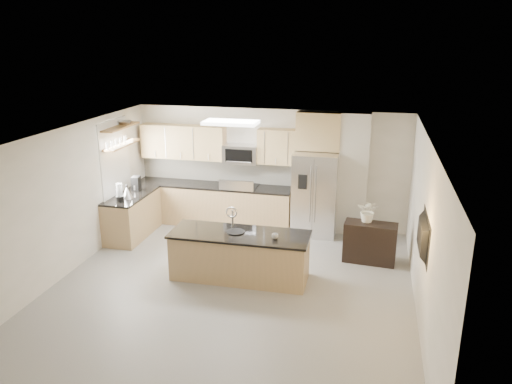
% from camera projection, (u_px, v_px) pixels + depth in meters
% --- Properties ---
extents(floor, '(6.50, 6.50, 0.00)m').
position_uv_depth(floor, '(230.00, 290.00, 8.38)').
color(floor, '#989691').
rests_on(floor, ground).
extents(ceiling, '(6.00, 6.50, 0.02)m').
position_uv_depth(ceiling, '(227.00, 138.00, 7.60)').
color(ceiling, silver).
rests_on(ceiling, wall_back).
extents(wall_back, '(6.00, 0.02, 2.60)m').
position_uv_depth(wall_back, '(270.00, 168.00, 11.00)').
color(wall_back, silver).
rests_on(wall_back, floor).
extents(wall_front, '(6.00, 0.02, 2.60)m').
position_uv_depth(wall_front, '(137.00, 329.00, 4.97)').
color(wall_front, silver).
rests_on(wall_front, floor).
extents(wall_left, '(0.02, 6.50, 2.60)m').
position_uv_depth(wall_left, '(62.00, 204.00, 8.64)').
color(wall_left, silver).
rests_on(wall_left, floor).
extents(wall_right, '(0.02, 6.50, 2.60)m').
position_uv_depth(wall_right, '(424.00, 234.00, 7.33)').
color(wall_right, silver).
rests_on(wall_right, floor).
extents(back_counter, '(3.55, 0.66, 1.44)m').
position_uv_depth(back_counter, '(213.00, 204.00, 11.22)').
color(back_counter, tan).
rests_on(back_counter, floor).
extents(left_counter, '(0.66, 1.50, 0.92)m').
position_uv_depth(left_counter, '(132.00, 215.00, 10.54)').
color(left_counter, tan).
rests_on(left_counter, floor).
extents(range, '(0.76, 0.64, 1.14)m').
position_uv_depth(range, '(240.00, 206.00, 11.08)').
color(range, black).
rests_on(range, floor).
extents(upper_cabinets, '(3.50, 0.33, 0.75)m').
position_uv_depth(upper_cabinets, '(211.00, 143.00, 10.98)').
color(upper_cabinets, tan).
rests_on(upper_cabinets, wall_back).
extents(microwave, '(0.76, 0.40, 0.40)m').
position_uv_depth(microwave, '(241.00, 154.00, 10.84)').
color(microwave, silver).
rests_on(microwave, upper_cabinets).
extents(refrigerator, '(0.92, 0.78, 1.78)m').
position_uv_depth(refrigerator, '(315.00, 194.00, 10.54)').
color(refrigerator, silver).
rests_on(refrigerator, floor).
extents(partition_column, '(0.60, 0.30, 2.60)m').
position_uv_depth(partition_column, '(353.00, 175.00, 10.46)').
color(partition_column, beige).
rests_on(partition_column, floor).
extents(window, '(0.04, 1.15, 1.65)m').
position_uv_depth(window, '(114.00, 160.00, 10.25)').
color(window, white).
rests_on(window, wall_left).
extents(shelf_lower, '(0.30, 1.20, 0.04)m').
position_uv_depth(shelf_lower, '(121.00, 145.00, 10.23)').
color(shelf_lower, olive).
rests_on(shelf_lower, wall_left).
extents(shelf_upper, '(0.30, 1.20, 0.04)m').
position_uv_depth(shelf_upper, '(120.00, 127.00, 10.11)').
color(shelf_upper, olive).
rests_on(shelf_upper, wall_left).
extents(ceiling_fixture, '(1.00, 0.50, 0.06)m').
position_uv_depth(ceiling_fixture, '(231.00, 123.00, 9.18)').
color(ceiling_fixture, white).
rests_on(ceiling_fixture, ceiling).
extents(island, '(2.42, 0.90, 1.26)m').
position_uv_depth(island, '(240.00, 255.00, 8.71)').
color(island, tan).
rests_on(island, floor).
extents(credenza, '(0.99, 0.48, 0.77)m').
position_uv_depth(credenza, '(370.00, 243.00, 9.34)').
color(credenza, black).
rests_on(credenza, floor).
extents(cup, '(0.14, 0.14, 0.09)m').
position_uv_depth(cup, '(275.00, 236.00, 8.35)').
color(cup, silver).
rests_on(cup, island).
extents(platter, '(0.42, 0.42, 0.02)m').
position_uv_depth(platter, '(236.00, 232.00, 8.63)').
color(platter, black).
rests_on(platter, island).
extents(blender, '(0.16, 0.16, 0.37)m').
position_uv_depth(blender, '(120.00, 194.00, 9.94)').
color(blender, black).
rests_on(blender, left_counter).
extents(kettle, '(0.22, 0.22, 0.28)m').
position_uv_depth(kettle, '(127.00, 192.00, 10.14)').
color(kettle, silver).
rests_on(kettle, left_counter).
extents(coffee_maker, '(0.18, 0.21, 0.30)m').
position_uv_depth(coffee_maker, '(136.00, 184.00, 10.65)').
color(coffee_maker, black).
rests_on(coffee_maker, left_counter).
extents(bowl, '(0.46, 0.46, 0.09)m').
position_uv_depth(bowl, '(125.00, 122.00, 10.31)').
color(bowl, silver).
rests_on(bowl, shelf_upper).
extents(flower_vase, '(0.69, 0.64, 0.65)m').
position_uv_depth(flower_vase, '(369.00, 205.00, 9.20)').
color(flower_vase, white).
rests_on(flower_vase, credenza).
extents(television, '(0.14, 1.08, 0.62)m').
position_uv_depth(television, '(419.00, 236.00, 7.15)').
color(television, black).
rests_on(television, wall_right).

